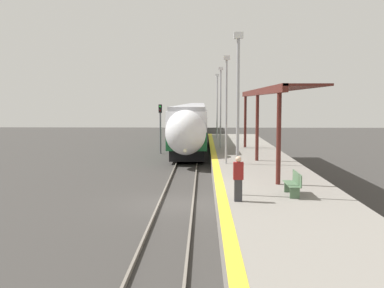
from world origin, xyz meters
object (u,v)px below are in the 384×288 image
Objects in this scene: lamppost_near at (238,104)px; lamppost_farthest at (217,102)px; railway_signal at (160,124)px; lamppost_mid at (226,103)px; train at (194,118)px; platform_bench at (294,183)px; person_waiting at (238,178)px; lamppost_far at (221,102)px.

lamppost_near and lamppost_farthest have the same top height.
lamppost_mid is at bearing -68.87° from railway_signal.
platform_bench is at bearing -83.85° from train.
platform_bench is 0.27× the size of lamppost_mid.
person_waiting is at bearing -90.09° from lamppost_farthest.
train reaches higher than person_waiting.
lamppost_mid reaches higher than person_waiting.
lamppost_farthest is (0.05, 29.11, 2.64)m from person_waiting.
railway_signal is at bearing 111.13° from lamppost_mid.
platform_bench is 0.27× the size of lamppost_farthest.
railway_signal is at bearing -130.29° from lamppost_farthest.
train is at bearing 83.25° from railway_signal.
lamppost_far is at bearing 90.00° from lamppost_near.
train is 10.17× the size of lamppost_near.
lamppost_far is 9.30m from lamppost_farthest.
train is 10.17× the size of lamppost_far.
lamppost_near is 1.00× the size of lamppost_farthest.
lamppost_near is at bearing -90.00° from lamppost_farthest.
lamppost_near is at bearing 178.37° from platform_bench.
railway_signal reaches higher than train.
lamppost_mid is 1.00× the size of lamppost_far.
platform_bench is at bearing -72.22° from railway_signal.
train is 24.54m from lamppost_far.
lamppost_far is (0.05, 19.81, 2.64)m from person_waiting.
platform_bench is 1.01× the size of person_waiting.
lamppost_mid is at bearing 90.00° from lamppost_near.
train is 43.05m from lamppost_near.
train is 43.26m from platform_bench.
platform_bench is 0.27× the size of lamppost_far.
lamppost_near is 1.00× the size of lamppost_mid.
train is 10.17× the size of lamppost_mid.
lamppost_farthest is at bearing -80.67° from train.
platform_bench is at bearing 27.36° from person_waiting.
person_waiting is 29.23m from lamppost_farthest.
person_waiting is 0.27× the size of lamppost_near.
lamppost_near and lamppost_far have the same top height.
lamppost_farthest is (0.00, 27.90, 0.00)m from lamppost_near.
lamppost_mid is (-2.16, 9.36, 3.01)m from platform_bench.
railway_signal is (-2.47, -20.86, 0.24)m from train.
lamppost_near is 1.00× the size of lamppost_far.
lamppost_farthest is at bearing 89.91° from person_waiting.
platform_bench is at bearing -1.63° from lamppost_near.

